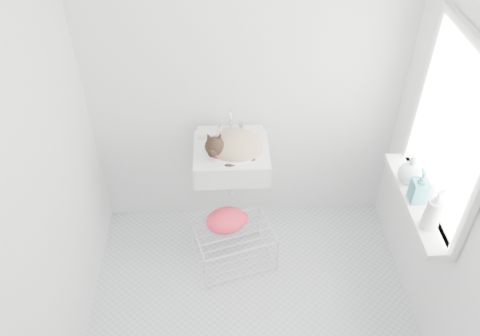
{
  "coord_description": "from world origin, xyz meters",
  "views": [
    {
      "loc": [
        -0.16,
        -1.93,
        2.96
      ],
      "look_at": [
        -0.06,
        0.5,
        0.88
      ],
      "focal_mm": 37.18,
      "sensor_mm": 36.0,
      "label": 1
    }
  ],
  "objects_px": {
    "cat": "(233,146)",
    "wire_rack": "(234,247)",
    "bottle_a": "(428,226)",
    "bottle_c": "(408,181)",
    "sink": "(231,149)",
    "bottle_b": "(416,200)"
  },
  "relations": [
    {
      "from": "bottle_b",
      "to": "bottle_c",
      "type": "distance_m",
      "value": 0.17
    },
    {
      "from": "sink",
      "to": "bottle_a",
      "type": "xyz_separation_m",
      "value": [
        1.11,
        -0.77,
        0.0
      ]
    },
    {
      "from": "wire_rack",
      "to": "bottle_c",
      "type": "relative_size",
      "value": 2.73
    },
    {
      "from": "cat",
      "to": "bottle_b",
      "type": "xyz_separation_m",
      "value": [
        1.1,
        -0.53,
        -0.04
      ]
    },
    {
      "from": "sink",
      "to": "bottle_c",
      "type": "distance_m",
      "value": 1.17
    },
    {
      "from": "cat",
      "to": "wire_rack",
      "type": "relative_size",
      "value": 0.77
    },
    {
      "from": "bottle_b",
      "to": "bottle_a",
      "type": "bearing_deg",
      "value": -90.0
    },
    {
      "from": "bottle_a",
      "to": "bottle_c",
      "type": "relative_size",
      "value": 1.19
    },
    {
      "from": "cat",
      "to": "bottle_a",
      "type": "relative_size",
      "value": 1.77
    },
    {
      "from": "sink",
      "to": "bottle_b",
      "type": "distance_m",
      "value": 1.24
    },
    {
      "from": "wire_rack",
      "to": "bottle_b",
      "type": "xyz_separation_m",
      "value": [
        1.1,
        -0.27,
        0.7
      ]
    },
    {
      "from": "sink",
      "to": "wire_rack",
      "type": "height_order",
      "value": "sink"
    },
    {
      "from": "wire_rack",
      "to": "bottle_c",
      "type": "height_order",
      "value": "bottle_c"
    },
    {
      "from": "bottle_a",
      "to": "bottle_b",
      "type": "distance_m",
      "value": 0.22
    },
    {
      "from": "cat",
      "to": "bottle_c",
      "type": "height_order",
      "value": "cat"
    },
    {
      "from": "wire_rack",
      "to": "bottle_c",
      "type": "xyz_separation_m",
      "value": [
        1.1,
        -0.1,
        0.7
      ]
    },
    {
      "from": "sink",
      "to": "bottle_b",
      "type": "bearing_deg",
      "value": -26.24
    },
    {
      "from": "sink",
      "to": "cat",
      "type": "bearing_deg",
      "value": -49.72
    },
    {
      "from": "cat",
      "to": "wire_rack",
      "type": "distance_m",
      "value": 0.78
    },
    {
      "from": "sink",
      "to": "bottle_c",
      "type": "relative_size",
      "value": 2.66
    },
    {
      "from": "cat",
      "to": "wire_rack",
      "type": "height_order",
      "value": "cat"
    },
    {
      "from": "cat",
      "to": "bottle_b",
      "type": "bearing_deg",
      "value": -30.37
    }
  ]
}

